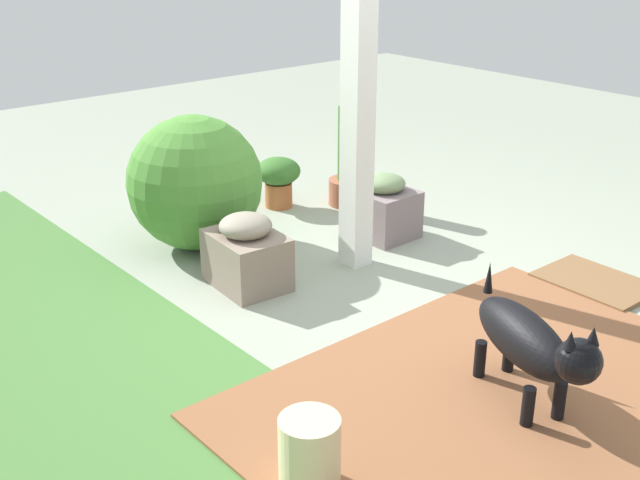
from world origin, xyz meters
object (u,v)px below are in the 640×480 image
object	(u,v)px
terracotta_pot_broad	(278,177)
ceramic_urn	(310,455)
terracotta_pot_tall	(348,170)
porch_pillar	(359,67)
stone_planter_nearest	(384,208)
doormat	(595,282)
stone_planter_mid	(247,254)
dog	(530,342)
round_shrub	(195,183)

from	to	relation	value
terracotta_pot_broad	ceramic_urn	size ratio (longest dim) A/B	1.19
terracotta_pot_tall	ceramic_urn	size ratio (longest dim) A/B	2.36
terracotta_pot_broad	ceramic_urn	xyz separation A→B (m)	(-2.57, 1.83, -0.07)
porch_pillar	stone_planter_nearest	distance (m)	1.14
porch_pillar	terracotta_pot_tall	xyz separation A→B (m)	(0.84, -0.70, -0.95)
stone_planter_nearest	doormat	distance (m)	1.43
porch_pillar	ceramic_urn	distance (m)	2.38
porch_pillar	stone_planter_mid	xyz separation A→B (m)	(0.17, 0.70, -1.02)
stone_planter_nearest	dog	size ratio (longest dim) A/B	0.55
round_shrub	dog	bearing A→B (deg)	-177.66
stone_planter_nearest	terracotta_pot_broad	world-z (taller)	stone_planter_nearest
terracotta_pot_tall	dog	distance (m)	2.74
terracotta_pot_broad	stone_planter_mid	bearing A→B (deg)	134.70
dog	terracotta_pot_tall	bearing A→B (deg)	-25.76
stone_planter_mid	porch_pillar	bearing A→B (deg)	-103.80
dog	ceramic_urn	size ratio (longest dim) A/B	2.54
terracotta_pot_broad	dog	world-z (taller)	dog
porch_pillar	stone_planter_mid	world-z (taller)	porch_pillar
stone_planter_mid	ceramic_urn	bearing A→B (deg)	151.84
ceramic_urn	stone_planter_nearest	bearing A→B (deg)	-50.62
porch_pillar	dog	world-z (taller)	porch_pillar
porch_pillar	stone_planter_mid	distance (m)	1.25
terracotta_pot_tall	dog	size ratio (longest dim) A/B	0.93
round_shrub	terracotta_pot_broad	distance (m)	0.92
porch_pillar	terracotta_pot_broad	size ratio (longest dim) A/B	6.53
doormat	terracotta_pot_tall	bearing A→B (deg)	4.73
stone_planter_mid	round_shrub	distance (m)	0.75
stone_planter_mid	terracotta_pot_broad	world-z (taller)	stone_planter_mid
porch_pillar	round_shrub	size ratio (longest dim) A/B	2.82
stone_planter_nearest	terracotta_pot_broad	bearing A→B (deg)	11.10
terracotta_pot_tall	doormat	size ratio (longest dim) A/B	1.18
porch_pillar	stone_planter_nearest	xyz separation A→B (m)	(0.21, -0.45, -1.02)
porch_pillar	doormat	distance (m)	1.88
porch_pillar	ceramic_urn	xyz separation A→B (m)	(-1.44, 1.56, -1.06)
terracotta_pot_tall	ceramic_urn	world-z (taller)	terracotta_pot_tall
round_shrub	ceramic_urn	bearing A→B (deg)	157.27
stone_planter_mid	dog	bearing A→B (deg)	-173.37
stone_planter_nearest	terracotta_pot_tall	distance (m)	0.68
porch_pillar	ceramic_urn	world-z (taller)	porch_pillar
terracotta_pot_broad	doormat	world-z (taller)	terracotta_pot_broad
porch_pillar	terracotta_pot_broad	distance (m)	1.53
round_shrub	dog	size ratio (longest dim) A/B	1.09
terracotta_pot_broad	doormat	bearing A→B (deg)	-165.37
porch_pillar	terracotta_pot_tall	bearing A→B (deg)	-39.91
stone_planter_nearest	ceramic_urn	distance (m)	2.61
ceramic_urn	dog	bearing A→B (deg)	-100.03
stone_planter_nearest	terracotta_pot_broad	xyz separation A→B (m)	(0.92, 0.18, 0.03)
terracotta_pot_tall	ceramic_urn	distance (m)	3.22
porch_pillar	dog	xyz separation A→B (m)	(-1.63, 0.49, -0.90)
porch_pillar	ceramic_urn	bearing A→B (deg)	132.67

